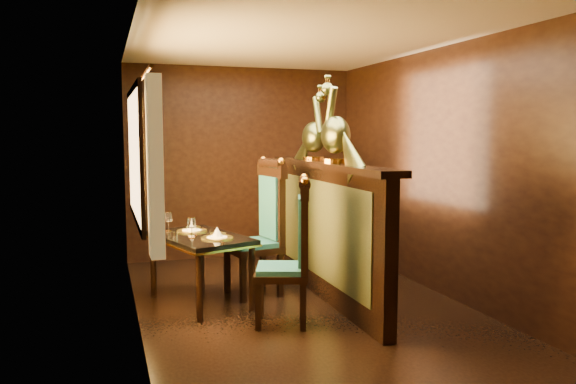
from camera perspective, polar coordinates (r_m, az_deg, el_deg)
name	(u,v)px	position (r m, az deg, el deg)	size (l,w,h in m)	color
ground	(307,311)	(5.32, 1.90, -11.95)	(5.00, 5.00, 0.00)	black
room_shell	(298,140)	(5.05, 0.98, 5.33)	(3.04, 5.04, 2.52)	black
partition	(327,228)	(5.54, 3.97, -3.66)	(0.26, 2.70, 1.36)	black
dining_table	(199,242)	(5.48, -8.99, -5.05)	(1.01, 1.29, 0.86)	black
chair_left	(295,247)	(4.82, 0.73, -5.63)	(0.59, 0.61, 1.29)	black
chair_right	(265,223)	(5.75, -2.39, -3.13)	(0.58, 0.60, 1.40)	black
peacock_left	(336,118)	(5.29, 4.86, 7.48)	(0.26, 0.70, 0.84)	#174530
peacock_right	(314,124)	(5.82, 2.65, 6.96)	(0.24, 0.64, 0.76)	#174530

